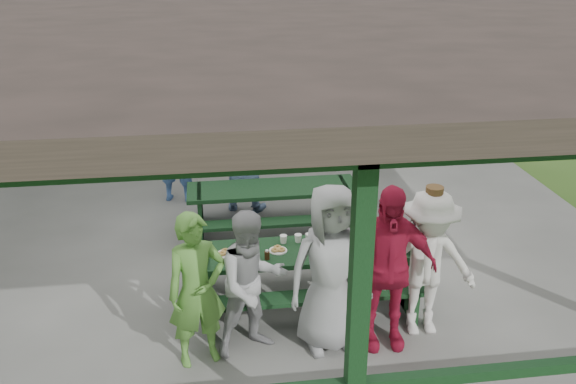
{
  "coord_description": "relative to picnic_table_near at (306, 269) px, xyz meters",
  "views": [
    {
      "loc": [
        -1.06,
        -7.61,
        4.38
      ],
      "look_at": [
        -0.07,
        -0.3,
        1.23
      ],
      "focal_mm": 38.0,
      "sensor_mm": 36.0,
      "label": 1
    }
  ],
  "objects": [
    {
      "name": "ground",
      "position": [
        -0.04,
        1.2,
        -0.58
      ],
      "size": [
        90.0,
        90.0,
        0.0
      ],
      "primitive_type": "plane",
      "color": "#2F551A",
      "rests_on": "ground"
    },
    {
      "name": "concrete_slab",
      "position": [
        -0.04,
        1.2,
        -0.53
      ],
      "size": [
        10.0,
        8.0,
        0.1
      ],
      "primitive_type": "cube",
      "color": "#61615C",
      "rests_on": "ground"
    },
    {
      "name": "pavilion_structure",
      "position": [
        -0.04,
        1.2,
        2.59
      ],
      "size": [
        10.6,
        8.6,
        3.24
      ],
      "color": "black",
      "rests_on": "concrete_slab"
    },
    {
      "name": "picnic_table_near",
      "position": [
        0.0,
        0.0,
        0.0
      ],
      "size": [
        2.75,
        1.39,
        0.75
      ],
      "color": "black",
      "rests_on": "concrete_slab"
    },
    {
      "name": "picnic_table_far",
      "position": [
        -0.19,
        2.0,
        -0.01
      ],
      "size": [
        2.57,
        1.39,
        0.75
      ],
      "color": "black",
      "rests_on": "concrete_slab"
    },
    {
      "name": "table_setting",
      "position": [
        -0.06,
        0.03,
        0.3
      ],
      "size": [
        2.3,
        0.45,
        0.1
      ],
      "color": "white",
      "rests_on": "picnic_table_near"
    },
    {
      "name": "contestant_green",
      "position": [
        -1.31,
        -0.94,
        0.39
      ],
      "size": [
        0.72,
        0.58,
        1.73
      ],
      "primitive_type": "imported",
      "rotation": [
        0.0,
        0.0,
        0.29
      ],
      "color": "#528C35",
      "rests_on": "concrete_slab"
    },
    {
      "name": "contestant_grey_left",
      "position": [
        -0.72,
        -0.84,
        0.35
      ],
      "size": [
        0.98,
        0.87,
        1.67
      ],
      "primitive_type": "imported",
      "rotation": [
        0.0,
        0.0,
        0.35
      ],
      "color": "#949496",
      "rests_on": "concrete_slab"
    },
    {
      "name": "contestant_grey_mid",
      "position": [
        0.12,
        -0.85,
        0.48
      ],
      "size": [
        1.01,
        0.73,
        1.92
      ],
      "primitive_type": "imported",
      "rotation": [
        0.0,
        0.0,
        0.13
      ],
      "color": "gray",
      "rests_on": "concrete_slab"
    },
    {
      "name": "contestant_red",
      "position": [
        0.71,
        -0.91,
        0.48
      ],
      "size": [
        1.15,
        0.54,
        1.91
      ],
      "primitive_type": "imported",
      "rotation": [
        0.0,
        0.0,
        -0.06
      ],
      "color": "#A41634",
      "rests_on": "concrete_slab"
    },
    {
      "name": "contestant_white_fedora",
      "position": [
        1.23,
        -0.76,
        0.4
      ],
      "size": [
        1.15,
        0.69,
        1.81
      ],
      "rotation": [
        0.0,
        0.0,
        -0.03
      ],
      "color": "silver",
      "rests_on": "concrete_slab"
    },
    {
      "name": "spectator_lblue",
      "position": [
        -0.55,
        2.91,
        0.39
      ],
      "size": [
        1.69,
        0.98,
        1.73
      ],
      "primitive_type": "imported",
      "rotation": [
        0.0,
        0.0,
        2.83
      ],
      "color": "#83A2CB",
      "rests_on": "concrete_slab"
    },
    {
      "name": "spectator_blue",
      "position": [
        -1.69,
        3.43,
        0.46
      ],
      "size": [
        0.78,
        0.61,
        1.88
      ],
      "primitive_type": "imported",
      "rotation": [
        0.0,
        0.0,
        2.88
      ],
      "color": "#3B5D9B",
      "rests_on": "concrete_slab"
    },
    {
      "name": "spectator_grey",
      "position": [
        1.38,
        2.92,
        0.26
      ],
      "size": [
        0.74,
        0.59,
        1.48
      ],
      "primitive_type": "imported",
      "rotation": [
        0.0,
        0.0,
        3.18
      ],
      "color": "gray",
      "rests_on": "concrete_slab"
    },
    {
      "name": "pickup_truck",
      "position": [
        3.7,
        8.59,
        0.19
      ],
      "size": [
        5.91,
        3.5,
        1.54
      ],
      "primitive_type": "imported",
      "rotation": [
        0.0,
        0.0,
        1.39
      ],
      "color": "silver",
      "rests_on": "ground"
    },
    {
      "name": "farm_trailer",
      "position": [
        -3.86,
        9.88,
        0.1
      ],
      "size": [
        3.91,
        2.45,
        1.37
      ],
      "rotation": [
        0.0,
        0.0,
        0.33
      ],
      "color": "navy",
      "rests_on": "ground"
    }
  ]
}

